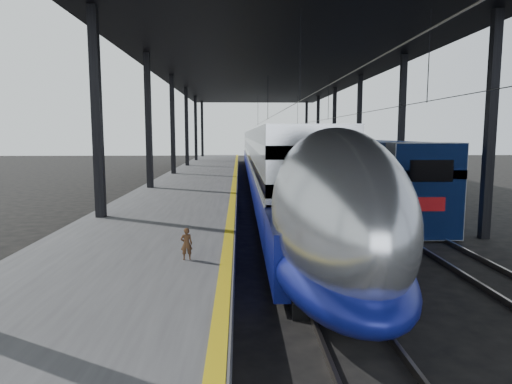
{
  "coord_description": "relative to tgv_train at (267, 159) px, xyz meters",
  "views": [
    {
      "loc": [
        -0.35,
        -12.88,
        4.21
      ],
      "look_at": [
        0.29,
        4.62,
        2.0
      ],
      "focal_mm": 32.0,
      "sensor_mm": 36.0,
      "label": 1
    }
  ],
  "objects": [
    {
      "name": "ground",
      "position": [
        -2.0,
        -25.77,
        -2.13
      ],
      "size": [
        160.0,
        160.0,
        0.0
      ],
      "primitive_type": "plane",
      "color": "black",
      "rests_on": "ground"
    },
    {
      "name": "platform",
      "position": [
        -5.5,
        -5.77,
        -1.63
      ],
      "size": [
        6.0,
        80.0,
        1.0
      ],
      "primitive_type": "cube",
      "color": "#4C4C4F",
      "rests_on": "ground"
    },
    {
      "name": "yellow_strip",
      "position": [
        -2.7,
        -5.77,
        -1.12
      ],
      "size": [
        0.3,
        80.0,
        0.01
      ],
      "primitive_type": "cube",
      "color": "gold",
      "rests_on": "platform"
    },
    {
      "name": "rails",
      "position": [
        2.5,
        -5.77,
        -2.05
      ],
      "size": [
        6.52,
        80.0,
        0.16
      ],
      "color": "slate",
      "rests_on": "ground"
    },
    {
      "name": "canopy",
      "position": [
        -0.1,
        -5.77,
        6.99
      ],
      "size": [
        18.0,
        75.0,
        9.47
      ],
      "color": "black",
      "rests_on": "ground"
    },
    {
      "name": "tgv_train",
      "position": [
        0.0,
        0.0,
        0.0
      ],
      "size": [
        3.17,
        65.2,
        4.54
      ],
      "color": "#ABAEB2",
      "rests_on": "ground"
    },
    {
      "name": "second_train",
      "position": [
        5.0,
        5.81,
        -0.15
      ],
      "size": [
        2.83,
        56.05,
        3.9
      ],
      "color": "navy",
      "rests_on": "ground"
    },
    {
      "name": "child",
      "position": [
        -3.73,
        -27.12,
        -0.71
      ],
      "size": [
        0.34,
        0.26,
        0.84
      ],
      "primitive_type": "imported",
      "rotation": [
        0.0,
        0.0,
        3.34
      ],
      "color": "#4A2E18",
      "rests_on": "platform"
    }
  ]
}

